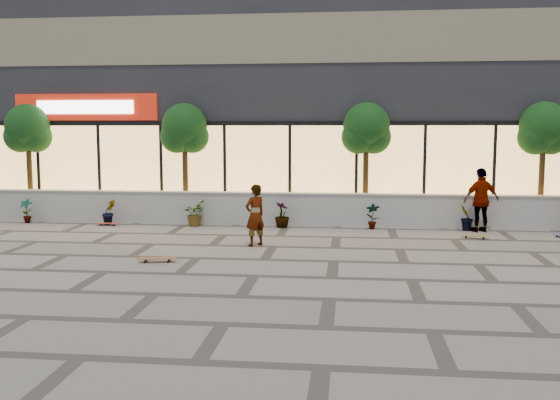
# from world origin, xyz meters

# --- Properties ---
(ground) EXTENTS (80.00, 80.00, 0.00)m
(ground) POSITION_xyz_m (0.00, 0.00, 0.00)
(ground) COLOR gray
(ground) RESTS_ON ground
(planter_wall) EXTENTS (22.00, 0.42, 1.04)m
(planter_wall) POSITION_xyz_m (0.00, 7.00, 0.52)
(planter_wall) COLOR silver
(planter_wall) RESTS_ON ground
(retail_building) EXTENTS (24.00, 9.17, 8.50)m
(retail_building) POSITION_xyz_m (-0.00, 12.49, 4.25)
(retail_building) COLOR #27282D
(retail_building) RESTS_ON ground
(shrub_a) EXTENTS (0.43, 0.29, 0.81)m
(shrub_a) POSITION_xyz_m (-8.50, 6.45, 0.41)
(shrub_a) COLOR #123916
(shrub_a) RESTS_ON ground
(shrub_b) EXTENTS (0.57, 0.57, 0.81)m
(shrub_b) POSITION_xyz_m (-5.70, 6.45, 0.41)
(shrub_b) COLOR #123916
(shrub_b) RESTS_ON ground
(shrub_c) EXTENTS (0.68, 0.77, 0.81)m
(shrub_c) POSITION_xyz_m (-2.90, 6.45, 0.41)
(shrub_c) COLOR #123916
(shrub_c) RESTS_ON ground
(shrub_d) EXTENTS (0.64, 0.64, 0.81)m
(shrub_d) POSITION_xyz_m (-0.10, 6.45, 0.41)
(shrub_d) COLOR #123916
(shrub_d) RESTS_ON ground
(shrub_e) EXTENTS (0.46, 0.35, 0.81)m
(shrub_e) POSITION_xyz_m (2.70, 6.45, 0.41)
(shrub_e) COLOR #123916
(shrub_e) RESTS_ON ground
(shrub_f) EXTENTS (0.55, 0.57, 0.81)m
(shrub_f) POSITION_xyz_m (5.50, 6.45, 0.41)
(shrub_f) COLOR #123916
(shrub_f) RESTS_ON ground
(tree_west) EXTENTS (1.60, 1.50, 3.92)m
(tree_west) POSITION_xyz_m (-9.00, 7.70, 2.99)
(tree_west) COLOR #4A351A
(tree_west) RESTS_ON ground
(tree_midwest) EXTENTS (1.60, 1.50, 3.92)m
(tree_midwest) POSITION_xyz_m (-3.50, 7.70, 2.99)
(tree_midwest) COLOR #4A351A
(tree_midwest) RESTS_ON ground
(tree_mideast) EXTENTS (1.60, 1.50, 3.92)m
(tree_mideast) POSITION_xyz_m (2.50, 7.70, 2.99)
(tree_mideast) COLOR #4A351A
(tree_mideast) RESTS_ON ground
(tree_east) EXTENTS (1.60, 1.50, 3.92)m
(tree_east) POSITION_xyz_m (8.00, 7.70, 2.99)
(tree_east) COLOR #4A351A
(tree_east) RESTS_ON ground
(skater_center) EXTENTS (0.70, 0.69, 1.63)m
(skater_center) POSITION_xyz_m (-0.48, 3.35, 0.81)
(skater_center) COLOR silver
(skater_center) RESTS_ON ground
(skater_right_near) EXTENTS (1.22, 0.81, 1.92)m
(skater_right_near) POSITION_xyz_m (5.89, 6.30, 0.96)
(skater_right_near) COLOR silver
(skater_right_near) RESTS_ON ground
(skateboard_center) EXTENTS (0.89, 0.37, 0.10)m
(skateboard_center) POSITION_xyz_m (-2.43, 1.09, 0.09)
(skateboard_center) COLOR brown
(skateboard_center) RESTS_ON ground
(skateboard_left) EXTENTS (0.73, 0.25, 0.09)m
(skateboard_left) POSITION_xyz_m (-5.68, 6.20, 0.07)
(skateboard_left) COLOR #E8472B
(skateboard_left) RESTS_ON ground
(skateboard_right_near) EXTENTS (0.79, 0.37, 0.09)m
(skateboard_right_near) POSITION_xyz_m (5.50, 5.10, 0.08)
(skateboard_right_near) COLOR olive
(skateboard_right_near) RESTS_ON ground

